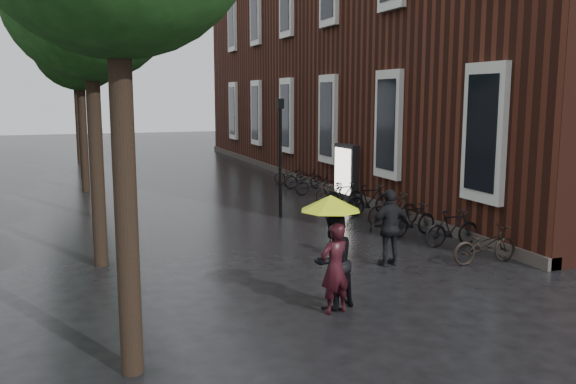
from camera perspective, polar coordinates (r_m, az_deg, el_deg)
name	(u,v)px	position (r m, az deg, el deg)	size (l,w,h in m)	color
ground	(410,360)	(9.74, 11.38, -15.13)	(120.00, 120.00, 0.00)	black
brick_building	(390,54)	(31.06, 9.55, 12.65)	(10.20, 33.20, 12.00)	#38160F
street_trees	(82,28)	(23.59, -18.74, 14.34)	(4.33, 34.03, 8.91)	black
person_burgundy	(335,268)	(11.22, 4.42, -7.12)	(0.62, 0.40, 1.69)	black
person_black	(333,261)	(11.44, 4.27, -6.50)	(0.88, 0.68, 1.80)	black
lime_umbrella	(331,203)	(11.14, 4.00, -1.02)	(1.14, 1.14, 1.68)	black
pedestrian_walking	(390,228)	(14.45, 9.55, -3.31)	(1.06, 0.44, 1.81)	black
parked_bicycles	(359,198)	(21.09, 6.63, -0.57)	(2.05, 14.74, 1.05)	black
ad_lightbox	(346,172)	(23.43, 5.46, 1.89)	(0.32, 1.41, 2.13)	black
lamp_post	(280,146)	(19.68, -0.73, 4.31)	(0.20, 0.20, 3.86)	black
cycle_sign	(101,149)	(25.80, -17.08, 3.89)	(0.15, 0.50, 2.77)	#262628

